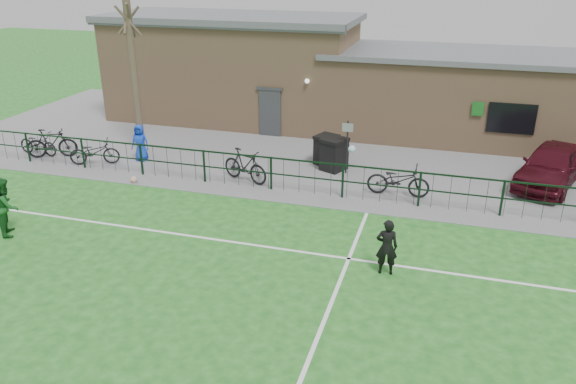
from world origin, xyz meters
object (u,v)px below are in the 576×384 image
(wheelie_bin_left, at_px, (334,155))
(bicycle_b, at_px, (52,143))
(bicycle_c, at_px, (94,152))
(bicycle_a, at_px, (38,143))
(wheelie_bin_right, at_px, (326,151))
(spectator_child, at_px, (140,143))
(sign_post, at_px, (347,147))
(bicycle_e, at_px, (398,180))
(bicycle_d, at_px, (245,166))
(car_maroon, at_px, (552,165))
(bare_tree, at_px, (134,79))
(outfield_player, at_px, (6,206))
(ball_ground, at_px, (134,180))

(wheelie_bin_left, distance_m, bicycle_b, 11.24)
(bicycle_c, bearing_deg, bicycle_a, 59.81)
(wheelie_bin_right, bearing_deg, bicycle_b, -146.18)
(bicycle_b, bearing_deg, spectator_child, -103.23)
(sign_post, relative_size, bicycle_c, 1.06)
(bicycle_a, distance_m, bicycle_e, 14.44)
(wheelie_bin_right, bearing_deg, sign_post, -19.34)
(bicycle_c, height_order, bicycle_d, bicycle_d)
(car_maroon, bearing_deg, bicycle_e, -132.43)
(sign_post, distance_m, spectator_child, 8.09)
(wheelie_bin_left, distance_m, bicycle_a, 11.98)
(bicycle_a, bearing_deg, wheelie_bin_right, -73.42)
(bicycle_e, bearing_deg, bicycle_a, 89.10)
(bare_tree, bearing_deg, outfield_player, -88.32)
(bicycle_c, bearing_deg, wheelie_bin_left, -101.09)
(bicycle_a, xyz_separation_m, outfield_player, (3.92, -6.10, 0.36))
(spectator_child, bearing_deg, wheelie_bin_left, 2.93)
(ball_ground, bearing_deg, wheelie_bin_right, 32.42)
(sign_post, distance_m, outfield_player, 11.36)
(bare_tree, distance_m, outfield_player, 8.10)
(bicycle_c, height_order, bicycle_e, bicycle_e)
(ball_ground, bearing_deg, bicycle_b, 161.79)
(wheelie_bin_left, xyz_separation_m, spectator_child, (-7.52, -1.11, 0.15))
(sign_post, height_order, car_maroon, sign_post)
(outfield_player, bearing_deg, bicycle_a, -2.23)
(wheelie_bin_right, xyz_separation_m, bicycle_c, (-8.57, -2.62, -0.03))
(bare_tree, relative_size, bicycle_c, 3.19)
(ball_ground, bearing_deg, outfield_player, -106.85)
(bicycle_b, bearing_deg, bicycle_c, -120.20)
(sign_post, bearing_deg, bicycle_d, -150.90)
(outfield_player, height_order, ball_ground, outfield_player)
(bicycle_c, distance_m, ball_ground, 2.77)
(wheelie_bin_right, distance_m, spectator_child, 7.30)
(bicycle_d, xyz_separation_m, ball_ground, (-3.78, -1.26, -0.49))
(sign_post, relative_size, ball_ground, 8.21)
(wheelie_bin_left, relative_size, bicycle_c, 0.61)
(bicycle_c, bearing_deg, bicycle_e, -112.69)
(bare_tree, bearing_deg, wheelie_bin_left, 0.03)
(bicycle_b, xyz_separation_m, outfield_player, (3.15, -5.99, 0.24))
(wheelie_bin_left, bearing_deg, bicycle_b, -146.98)
(wheelie_bin_left, height_order, bicycle_c, wheelie_bin_left)
(bicycle_a, height_order, bicycle_d, bicycle_d)
(bicycle_d, height_order, outfield_player, outfield_player)
(sign_post, bearing_deg, bicycle_c, -169.20)
(bicycle_b, distance_m, outfield_player, 6.77)
(spectator_child, xyz_separation_m, outfield_player, (-0.41, -6.70, 0.11))
(bicycle_d, bearing_deg, bicycle_e, -65.87)
(car_maroon, distance_m, bicycle_d, 10.75)
(ball_ground, bearing_deg, bicycle_e, 9.34)
(ball_ground, bearing_deg, bare_tree, 115.72)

